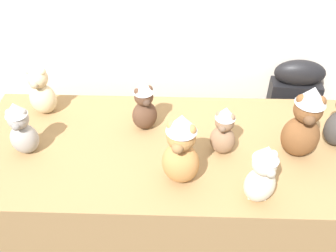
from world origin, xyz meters
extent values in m
cube|color=olive|center=(0.00, 0.25, 0.38)|extent=(1.83, 0.78, 0.77)
cube|color=black|center=(0.71, 0.77, 0.40)|extent=(0.29, 0.14, 0.79)
ellipsoid|color=black|center=(0.71, 0.77, 0.85)|extent=(0.29, 0.14, 0.15)
ellipsoid|color=gray|center=(-0.64, 0.20, 0.84)|extent=(0.13, 0.11, 0.15)
sphere|color=gray|center=(-0.64, 0.20, 0.95)|extent=(0.09, 0.09, 0.09)
sphere|color=gray|center=(-0.66, 0.19, 0.99)|extent=(0.03, 0.03, 0.03)
sphere|color=gray|center=(-0.61, 0.20, 0.99)|extent=(0.03, 0.03, 0.03)
sphere|color=slate|center=(-0.63, 0.16, 0.95)|extent=(0.04, 0.04, 0.04)
cone|color=silver|center=(-0.64, 0.20, 1.01)|extent=(0.09, 0.09, 0.06)
ellipsoid|color=brown|center=(0.58, 0.22, 0.87)|extent=(0.18, 0.16, 0.20)
sphere|color=brown|center=(0.58, 0.22, 1.01)|extent=(0.12, 0.12, 0.12)
sphere|color=brown|center=(0.54, 0.23, 1.06)|extent=(0.04, 0.04, 0.04)
sphere|color=brown|center=(0.62, 0.22, 1.06)|extent=(0.04, 0.04, 0.04)
sphere|color=brown|center=(0.57, 0.17, 1.00)|extent=(0.05, 0.05, 0.05)
cone|color=silver|center=(0.58, 0.22, 1.09)|extent=(0.13, 0.13, 0.08)
ellipsoid|color=#B27A42|center=(0.06, 0.05, 0.86)|extent=(0.18, 0.17, 0.19)
sphere|color=#B27A42|center=(0.06, 0.05, 1.00)|extent=(0.11, 0.11, 0.11)
sphere|color=#B27A42|center=(0.02, 0.06, 1.05)|extent=(0.04, 0.04, 0.04)
sphere|color=#B27A42|center=(0.09, 0.04, 1.05)|extent=(0.04, 0.04, 0.04)
sphere|color=olive|center=(0.04, 0.00, 0.99)|extent=(0.05, 0.05, 0.05)
cone|color=silver|center=(0.06, 0.05, 1.07)|extent=(0.12, 0.12, 0.07)
ellipsoid|color=beige|center=(0.36, -0.04, 0.85)|extent=(0.16, 0.15, 0.16)
sphere|color=beige|center=(0.36, -0.04, 0.96)|extent=(0.09, 0.09, 0.09)
sphere|color=beige|center=(0.34, -0.05, 1.00)|extent=(0.04, 0.04, 0.04)
sphere|color=beige|center=(0.39, -0.03, 1.00)|extent=(0.04, 0.04, 0.04)
sphere|color=#ABA08A|center=(0.38, -0.08, 0.95)|extent=(0.04, 0.04, 0.04)
cone|color=silver|center=(0.36, -0.04, 1.02)|extent=(0.10, 0.10, 0.06)
ellipsoid|color=#7F6047|center=(0.24, 0.22, 0.84)|extent=(0.14, 0.13, 0.14)
sphere|color=#7F6047|center=(0.24, 0.22, 0.94)|extent=(0.08, 0.08, 0.08)
sphere|color=#7F6047|center=(0.22, 0.23, 0.97)|extent=(0.03, 0.03, 0.03)
sphere|color=#7F6047|center=(0.27, 0.21, 0.97)|extent=(0.03, 0.03, 0.03)
sphere|color=brown|center=(0.23, 0.19, 0.93)|extent=(0.03, 0.03, 0.03)
cone|color=silver|center=(0.24, 0.22, 0.99)|extent=(0.09, 0.09, 0.05)
ellipsoid|color=#4C3323|center=(-0.12, 0.38, 0.84)|extent=(0.15, 0.14, 0.15)
sphere|color=#4C3323|center=(-0.12, 0.38, 0.95)|extent=(0.09, 0.09, 0.09)
sphere|color=#4C3323|center=(-0.14, 0.37, 0.99)|extent=(0.03, 0.03, 0.03)
sphere|color=#4C3323|center=(-0.09, 0.39, 0.99)|extent=(0.03, 0.03, 0.03)
sphere|color=#412E23|center=(-0.10, 0.35, 0.94)|extent=(0.04, 0.04, 0.04)
cone|color=silver|center=(-0.12, 0.38, 1.01)|extent=(0.09, 0.09, 0.06)
ellipsoid|color=#CCB78E|center=(-0.64, 0.49, 0.85)|extent=(0.14, 0.12, 0.16)
sphere|color=#CCB78E|center=(-0.64, 0.49, 0.97)|extent=(0.10, 0.10, 0.10)
sphere|color=#CCB78E|center=(-0.67, 0.49, 1.01)|extent=(0.04, 0.04, 0.04)
sphere|color=#CCB78E|center=(-0.61, 0.49, 1.01)|extent=(0.04, 0.04, 0.04)
sphere|color=#9D8E71|center=(-0.64, 0.45, 0.96)|extent=(0.04, 0.04, 0.04)
cube|color=white|center=(0.36, -0.05, 0.79)|extent=(0.07, 0.01, 0.05)
camera|label=1|loc=(0.04, -0.98, 1.92)|focal=38.91mm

